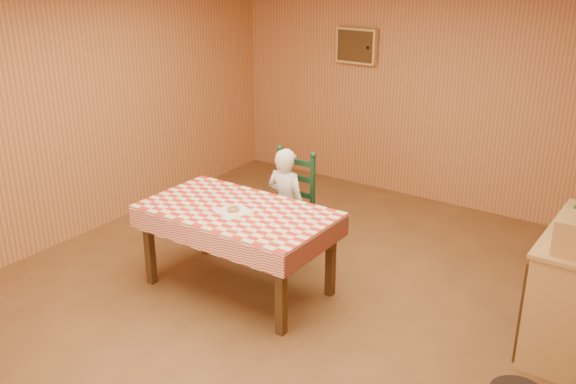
% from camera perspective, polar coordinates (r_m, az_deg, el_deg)
% --- Properties ---
extents(ground, '(6.00, 6.00, 0.00)m').
position_cam_1_polar(ground, '(5.62, -1.18, -9.68)').
color(ground, brown).
rests_on(ground, ground).
extents(cabin_walls, '(5.10, 6.05, 2.65)m').
position_cam_1_polar(cabin_walls, '(5.37, 2.03, 9.82)').
color(cabin_walls, '#BF7A45').
rests_on(cabin_walls, ground).
extents(dining_table, '(1.66, 0.96, 0.77)m').
position_cam_1_polar(dining_table, '(5.52, -4.52, -2.31)').
color(dining_table, '#452D12').
rests_on(dining_table, ground).
extents(ladder_chair, '(0.44, 0.40, 1.08)m').
position_cam_1_polar(ladder_chair, '(6.17, 0.12, -1.49)').
color(ladder_chair, black).
rests_on(ladder_chair, ground).
extents(seated_child, '(0.41, 0.27, 1.12)m').
position_cam_1_polar(seated_child, '(6.11, -0.18, -1.15)').
color(seated_child, silver).
rests_on(seated_child, ground).
extents(napkin, '(0.32, 0.32, 0.00)m').
position_cam_1_polar(napkin, '(5.45, -4.87, -1.68)').
color(napkin, white).
rests_on(napkin, dining_table).
extents(donut, '(0.11, 0.11, 0.04)m').
position_cam_1_polar(donut, '(5.45, -4.88, -1.49)').
color(donut, '#C08145').
rests_on(donut, napkin).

